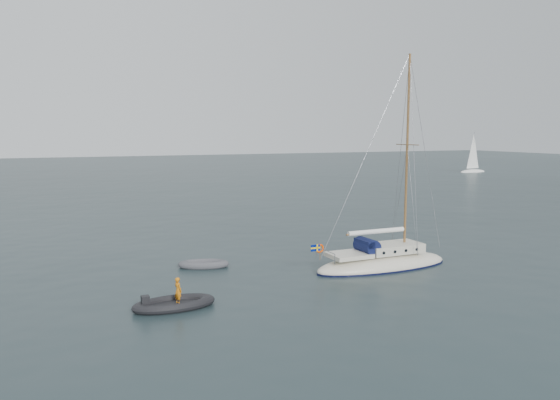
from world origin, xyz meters
name	(u,v)px	position (x,y,z in m)	size (l,w,h in m)	color
ground	(324,262)	(0.00, 0.00, 0.00)	(300.00, 300.00, 0.00)	black
sailboat	(383,251)	(2.50, -2.59, 0.97)	(9.02, 2.70, 12.84)	beige
dinghy	(204,264)	(-7.05, 1.66, 0.19)	(2.96, 1.34, 0.42)	#525257
rib	(174,303)	(-10.28, -5.01, 0.22)	(3.79, 1.72, 1.41)	black
distant_yacht_b	(473,154)	(60.81, 53.18, 3.51)	(6.20, 3.30, 8.21)	white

